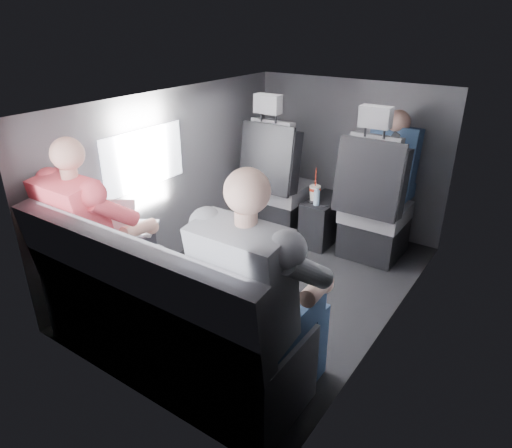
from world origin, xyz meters
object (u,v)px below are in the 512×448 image
Objects in this scene: center_console at (323,220)px; passenger_rear_right at (261,294)px; laptop_white at (123,224)px; rear_bench at (164,322)px; soda_cup at (315,193)px; water_bottle at (317,197)px; passenger_front_right at (393,164)px; front_seat_left at (278,190)px; laptop_black at (282,277)px; passenger_rear_left at (97,234)px; front_seat_right at (373,212)px.

passenger_rear_right is at bearing -72.66° from center_console.
rear_bench is at bearing -25.07° from laptop_white.
soda_cup reaches higher than center_console.
water_bottle is 0.67m from passenger_front_right.
front_seat_left is 1.71× the size of passenger_front_right.
soda_cup is 0.73× the size of laptop_black.
laptop_black is at bearing -69.25° from water_bottle.
passenger_rear_right reaches higher than water_bottle.
rear_bench is 0.72m from laptop_black.
soda_cup is (0.40, -0.05, 0.07)m from front_seat_left.
passenger_rear_left is at bearing -108.28° from center_console.
front_seat_left is 1.64m from laptop_white.
laptop_black reaches higher than center_console.
passenger_rear_right reaches higher than rear_bench.
front_seat_right is 1.96m from rear_bench.
rear_bench reaches higher than center_console.
laptop_black is (0.11, -1.59, 0.23)m from front_seat_right.
center_console is 0.38× the size of passenger_rear_left.
front_seat_right is 1.95m from laptop_white.
laptop_white is 0.36× the size of passenger_rear_left.
front_seat_right is at bearing -95.79° from passenger_front_right.
front_seat_right is 2.11m from passenger_rear_left.
rear_bench is at bearing -90.00° from center_console.
laptop_white is (-0.61, -1.50, 0.17)m from water_bottle.
center_console is at bearing 174.93° from front_seat_right.
front_seat_left is 2.64× the size of center_console.
laptop_white is (-1.06, -1.62, 0.23)m from front_seat_right.
passenger_rear_right is at bearing 9.26° from rear_bench.
rear_bench reaches higher than laptop_white.
water_bottle reaches higher than center_console.
front_seat_left is at bearing 122.37° from laptop_black.
center_console is 1.05× the size of laptop_white.
rear_bench is 5.47× the size of soda_cup.
passenger_rear_right reaches higher than front_seat_right.
laptop_white is at bearing -178.65° from laptop_black.
center_console is at bearing 5.07° from front_seat_left.
front_seat_right is at bearing 59.60° from passenger_rear_left.
front_seat_right reaches higher than passenger_front_right.
passenger_rear_right is at bearing -9.09° from laptop_white.
passenger_rear_right reaches higher than front_seat_left.
water_bottle is 1.80m from passenger_rear_left.
laptop_black is at bearing 29.09° from rear_bench.
soda_cup is 0.67m from passenger_front_right.
center_console is 0.37× the size of passenger_rear_right.
rear_bench is (0.45, -1.90, -0.09)m from front_seat_left.
front_seat_right is 1.71× the size of passenger_front_right.
front_seat_right is 1.01× the size of passenger_rear_left.
rear_bench is 1.23× the size of passenger_rear_right.
soda_cup is at bearing -120.88° from center_console.
laptop_white is at bearing -95.48° from front_seat_left.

